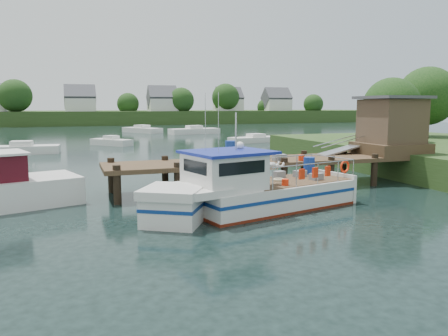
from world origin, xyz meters
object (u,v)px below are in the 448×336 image
object	(u,v)px
moored_d	(142,130)
moored_far	(194,131)
lobster_boat	(249,191)
moored_a	(22,149)
dock	(351,139)
moored_c	(256,139)
moored_b	(111,142)

from	to	relation	value
moored_d	moored_far	bearing A→B (deg)	-40.36
lobster_boat	moored_far	size ratio (longest dim) A/B	1.22
lobster_boat	moored_a	xyz separation A→B (m)	(-10.11, 24.82, -0.40)
moored_far	dock	bearing A→B (deg)	-119.02
lobster_boat	moored_far	world-z (taller)	lobster_boat
moored_far	moored_d	size ratio (longest dim) A/B	1.06
moored_a	moored_c	distance (m)	23.44
dock	lobster_boat	size ratio (longest dim) A/B	1.81
moored_a	moored_b	bearing A→B (deg)	60.01
lobster_boat	moored_far	bearing A→B (deg)	62.81
moored_far	moored_b	xyz separation A→B (m)	(-12.89, -15.08, -0.08)
moored_c	moored_b	bearing A→B (deg)	174.26
lobster_boat	moored_far	distance (m)	46.84
moored_a	moored_b	world-z (taller)	moored_a
lobster_boat	moored_c	bearing A→B (deg)	51.81
dock	lobster_boat	world-z (taller)	dock
dock	moored_c	world-z (taller)	dock
moored_far	moored_a	xyz separation A→B (m)	(-20.63, -20.82, -0.05)
lobster_boat	moored_b	world-z (taller)	lobster_boat
lobster_boat	moored_a	world-z (taller)	lobster_boat
moored_a	moored_c	bearing A→B (deg)	33.96
dock	moored_a	distance (m)	27.14
moored_b	dock	bearing A→B (deg)	-55.24
dock	moored_b	bearing A→B (deg)	110.47
moored_c	moored_far	bearing A→B (deg)	98.05
moored_b	moored_d	world-z (taller)	moored_d
moored_b	moored_c	xyz separation A→B (m)	(15.31, -1.46, -0.02)
dock	lobster_boat	distance (m)	8.69
moored_b	moored_c	distance (m)	15.38
lobster_boat	moored_a	bearing A→B (deg)	97.94
dock	moored_a	bearing A→B (deg)	130.46
lobster_boat	moored_d	bearing A→B (deg)	71.37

